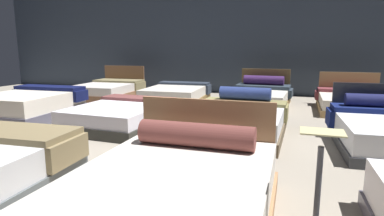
{
  "coord_description": "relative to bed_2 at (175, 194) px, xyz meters",
  "views": [
    {
      "loc": [
        2.08,
        -4.95,
        1.47
      ],
      "look_at": [
        0.28,
        0.49,
        0.4
      ],
      "focal_mm": 29.94,
      "sensor_mm": 36.0,
      "label": 1
    }
  ],
  "objects": [
    {
      "name": "showroom_back_wall",
      "position": [
        -1.15,
        8.2,
        1.48
      ],
      "size": [
        18.0,
        0.06,
        3.5
      ],
      "primitive_type": "cube",
      "color": "#333D4C",
      "rests_on": "ground_plane"
    },
    {
      "name": "bed_9",
      "position": [
        -2.28,
        5.96,
        -0.05
      ],
      "size": [
        1.64,
        2.15,
        0.48
      ],
      "rotation": [
        0.0,
        0.0,
        0.04
      ],
      "color": "brown",
      "rests_on": "ground_plane"
    },
    {
      "name": "bed_11",
      "position": [
        2.21,
        5.97,
        -0.06
      ],
      "size": [
        1.63,
        2.0,
        0.87
      ],
      "rotation": [
        0.0,
        0.0,
        0.0
      ],
      "color": "olive",
      "rests_on": "ground_plane"
    },
    {
      "name": "bed_10",
      "position": [
        0.01,
        6.08,
        -0.02
      ],
      "size": [
        1.61,
        2.18,
        0.9
      ],
      "rotation": [
        0.0,
        0.0,
        -0.05
      ],
      "color": "brown",
      "rests_on": "ground_plane"
    },
    {
      "name": "bed_8",
      "position": [
        -4.5,
        6.04,
        -0.03
      ],
      "size": [
        1.61,
        2.19,
        0.92
      ],
      "rotation": [
        0.0,
        0.0,
        0.03
      ],
      "color": "brown",
      "rests_on": "ground_plane"
    },
    {
      "name": "ground_plane",
      "position": [
        -1.15,
        2.61,
        -0.28
      ],
      "size": [
        18.0,
        18.0,
        0.02
      ],
      "primitive_type": "cube",
      "color": "gray"
    },
    {
      "name": "bed_6",
      "position": [
        -0.01,
        2.99,
        -0.02
      ],
      "size": [
        1.6,
        1.98,
        0.76
      ],
      "rotation": [
        0.0,
        0.0,
        -0.02
      ],
      "color": "brown",
      "rests_on": "ground_plane"
    },
    {
      "name": "bed_2",
      "position": [
        0.0,
        0.0,
        0.0
      ],
      "size": [
        1.64,
        2.17,
        0.92
      ],
      "rotation": [
        0.0,
        0.0,
        0.01
      ],
      "color": "#9B6E49",
      "rests_on": "ground_plane"
    },
    {
      "name": "bed_4",
      "position": [
        -4.5,
        2.96,
        0.01
      ],
      "size": [
        1.76,
        1.98,
        0.62
      ],
      "rotation": [
        0.0,
        0.0,
        0.04
      ],
      "color": "#4F4E5F",
      "rests_on": "ground_plane"
    },
    {
      "name": "bed_5",
      "position": [
        -2.24,
        2.92,
        -0.05
      ],
      "size": [
        1.67,
        2.02,
        0.47
      ],
      "rotation": [
        0.0,
        0.0,
        -0.04
      ],
      "color": "black",
      "rests_on": "ground_plane"
    },
    {
      "name": "price_sign",
      "position": [
        1.1,
        -0.15,
        0.09
      ],
      "size": [
        0.28,
        0.24,
        0.94
      ],
      "color": "#3F3F44",
      "rests_on": "ground_plane"
    }
  ]
}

